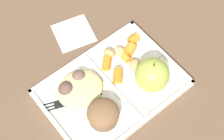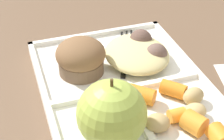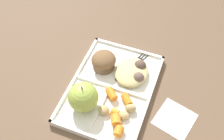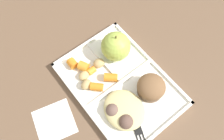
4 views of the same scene
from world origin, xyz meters
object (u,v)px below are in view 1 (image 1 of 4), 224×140
(lunch_tray, at_px, (112,88))
(plastic_fork, at_px, (68,102))
(green_apple, at_px, (152,75))
(bran_muffin, at_px, (103,114))

(lunch_tray, distance_m, plastic_fork, 0.11)
(lunch_tray, bearing_deg, green_apple, 148.12)
(green_apple, distance_m, plastic_fork, 0.21)
(lunch_tray, xyz_separation_m, green_apple, (-0.08, 0.05, 0.05))
(green_apple, relative_size, bran_muffin, 1.23)
(bran_muffin, distance_m, plastic_fork, 0.10)
(green_apple, height_order, bran_muffin, green_apple)
(lunch_tray, xyz_separation_m, plastic_fork, (0.11, -0.04, 0.01))
(bran_muffin, bearing_deg, lunch_tray, -143.31)
(lunch_tray, height_order, bran_muffin, bran_muffin)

